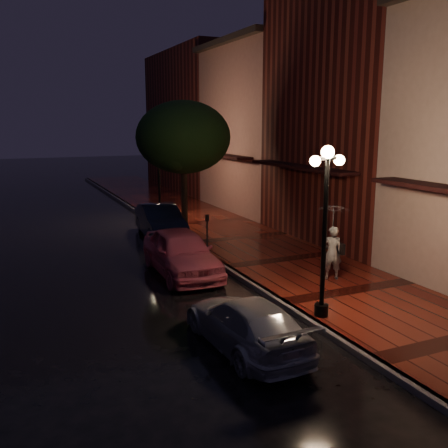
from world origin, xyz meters
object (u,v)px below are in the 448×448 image
pink_car (181,252)px  navy_car (160,221)px  street_tree (184,140)px  parking_meter (207,229)px  silver_car (246,323)px  streetlamp_far (159,171)px  woman_with_umbrella (333,230)px  streetlamp_near (325,222)px

pink_car → navy_car: size_ratio=1.03×
street_tree → parking_meter: 5.00m
silver_car → parking_meter: (2.25, 7.80, 0.43)m
streetlamp_far → woman_with_umbrella: size_ratio=1.82×
streetlamp_near → silver_car: size_ratio=1.08×
streetlamp_far → street_tree: size_ratio=0.74×
silver_car → parking_meter: parking_meter is taller
woman_with_umbrella → parking_meter: size_ratio=1.67×
streetlamp_far → navy_car: (-0.95, -3.18, -1.88)m
woman_with_umbrella → pink_car: bearing=-12.0°
pink_car → woman_with_umbrella: woman_with_umbrella is taller
streetlamp_near → pink_car: (-1.94, 5.23, -1.84)m
parking_meter → street_tree: bearing=71.2°
silver_car → pink_car: bearing=-96.9°
streetlamp_near → woman_with_umbrella: size_ratio=1.82×
pink_car → parking_meter: size_ratio=3.17×
navy_car → woman_with_umbrella: 8.98m
navy_car → parking_meter: (0.75, -3.61, 0.29)m
streetlamp_far → pink_car: bearing=-102.5°
streetlamp_near → streetlamp_far: (0.00, 14.00, 0.00)m
pink_car → navy_car: pink_car is taller
pink_car → silver_car: 5.85m
streetlamp_near → navy_car: (-0.95, 10.82, -1.88)m
streetlamp_far → pink_car: 9.16m
woman_with_umbrella → street_tree: bearing=-55.1°
street_tree → pink_car: bearing=-110.9°
streetlamp_near → parking_meter: size_ratio=3.04×
pink_car → woman_with_umbrella: (4.01, -2.81, 0.95)m
streetlamp_near → silver_car: streetlamp_near is taller
navy_car → streetlamp_far: bearing=77.5°
streetlamp_near → navy_car: size_ratio=0.98×
navy_car → parking_meter: size_ratio=3.09×
silver_car → woman_with_umbrella: bearing=-148.2°
street_tree → navy_car: bearing=-171.8°
streetlamp_far → streetlamp_near: bearing=-90.0°
streetlamp_far → navy_car: streetlamp_far is taller
pink_car → navy_car: 5.67m
streetlamp_near → navy_car: bearing=95.0°
navy_car → pink_car: bearing=-95.9°
streetlamp_far → woman_with_umbrella: (2.08, -11.57, -0.88)m
streetlamp_far → parking_meter: streetlamp_far is taller
street_tree → streetlamp_far: bearing=94.9°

